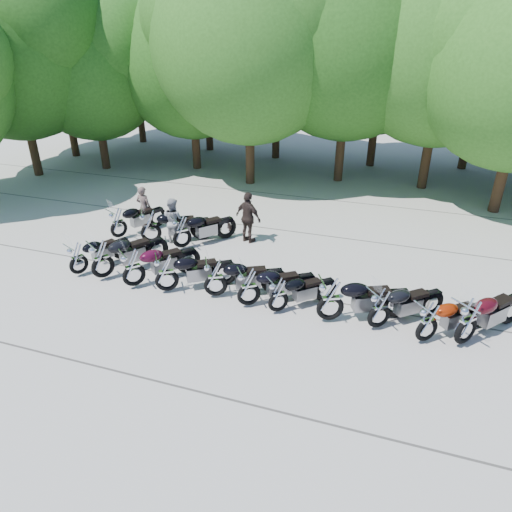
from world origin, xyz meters
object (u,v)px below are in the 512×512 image
(motorcycle_8, at_px, (380,308))
(motorcycle_13, at_px, (182,231))
(rider_0, at_px, (144,207))
(motorcycle_1, at_px, (102,258))
(motorcycle_7, at_px, (331,299))
(rider_2, at_px, (248,218))
(motorcycle_5, at_px, (249,286))
(motorcycle_12, at_px, (150,226))
(motorcycle_10, at_px, (468,321))
(rider_1, at_px, (173,221))
(motorcycle_11, at_px, (118,222))
(motorcycle_0, at_px, (78,258))
(motorcycle_9, at_px, (428,321))
(motorcycle_4, at_px, (216,277))
(motorcycle_2, at_px, (133,267))
(motorcycle_3, at_px, (166,272))
(motorcycle_6, at_px, (278,294))

(motorcycle_8, distance_m, motorcycle_13, 7.47)
(motorcycle_8, relative_size, rider_0, 1.39)
(motorcycle_1, bearing_deg, motorcycle_7, -148.25)
(motorcycle_7, bearing_deg, rider_2, 16.88)
(motorcycle_5, bearing_deg, motorcycle_12, 23.77)
(motorcycle_5, bearing_deg, motorcycle_10, -124.96)
(motorcycle_8, bearing_deg, motorcycle_1, 49.72)
(motorcycle_13, bearing_deg, rider_0, 9.41)
(rider_0, bearing_deg, rider_1, 154.90)
(motorcycle_7, height_order, rider_2, rider_2)
(motorcycle_5, xyz_separation_m, motorcycle_12, (-4.69, 2.80, 0.06))
(motorcycle_12, relative_size, motorcycle_13, 1.04)
(motorcycle_7, xyz_separation_m, motorcycle_8, (1.25, 0.08, -0.07))
(motorcycle_11, distance_m, rider_1, 2.10)
(motorcycle_0, bearing_deg, motorcycle_5, -156.62)
(motorcycle_1, relative_size, rider_2, 1.35)
(motorcycle_9, relative_size, motorcycle_10, 0.87)
(motorcycle_4, bearing_deg, motorcycle_8, -118.31)
(motorcycle_13, xyz_separation_m, rider_2, (2.00, 1.32, 0.25))
(motorcycle_5, height_order, rider_2, rider_2)
(motorcycle_1, height_order, motorcycle_4, motorcycle_1)
(rider_1, relative_size, rider_2, 0.89)
(motorcycle_2, xyz_separation_m, motorcycle_7, (5.87, 0.08, 0.03))
(motorcycle_3, height_order, motorcycle_4, motorcycle_3)
(motorcycle_3, distance_m, motorcycle_7, 4.79)
(motorcycle_2, distance_m, rider_0, 4.64)
(motorcycle_1, height_order, rider_1, rider_1)
(motorcycle_1, height_order, motorcycle_9, motorcycle_1)
(motorcycle_8, height_order, rider_2, rider_2)
(motorcycle_0, bearing_deg, motorcycle_7, -156.60)
(motorcycle_8, height_order, rider_0, rider_0)
(motorcycle_3, distance_m, rider_0, 5.18)
(motorcycle_6, xyz_separation_m, rider_0, (-6.55, 4.09, 0.24))
(motorcycle_11, relative_size, motorcycle_12, 0.91)
(rider_2, bearing_deg, motorcycle_6, 140.69)
(motorcycle_3, relative_size, motorcycle_11, 1.04)
(motorcycle_7, relative_size, rider_2, 1.36)
(motorcycle_5, xyz_separation_m, rider_0, (-5.69, 4.06, 0.17))
(motorcycle_5, height_order, motorcycle_6, motorcycle_5)
(motorcycle_1, xyz_separation_m, motorcycle_5, (4.78, -0.06, -0.06))
(motorcycle_5, xyz_separation_m, motorcycle_10, (5.57, 0.05, 0.07))
(motorcycle_2, xyz_separation_m, motorcycle_6, (4.46, 0.05, -0.10))
(motorcycle_8, bearing_deg, motorcycle_7, 53.40)
(motorcycle_7, xyz_separation_m, motorcycle_9, (2.41, -0.13, -0.09))
(motorcycle_3, relative_size, motorcycle_5, 1.03)
(motorcycle_1, xyz_separation_m, rider_1, (0.78, 3.15, 0.12))
(motorcycle_4, relative_size, motorcycle_8, 1.02)
(motorcycle_3, relative_size, motorcycle_8, 1.04)
(motorcycle_3, distance_m, motorcycle_12, 3.57)
(motorcycle_8, height_order, motorcycle_9, motorcycle_8)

